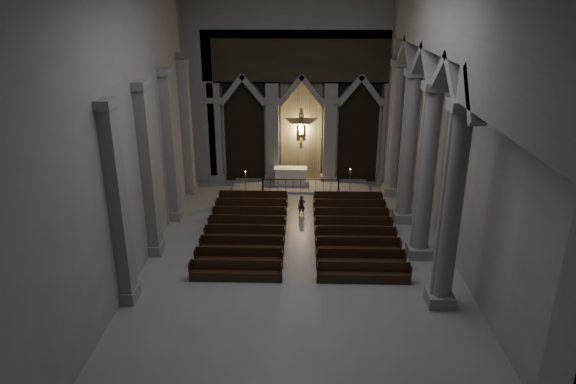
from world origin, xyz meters
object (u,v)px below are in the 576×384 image
object	(u,v)px
altar	(290,176)
worshipper	(302,205)
candle_stand_left	(246,188)
pews	(300,233)
candle_stand_right	(350,186)
altar_rail	(301,184)

from	to	relation	value
altar	worshipper	size ratio (longest dim) A/B	1.93
candle_stand_left	pews	distance (m)	6.92
pews	worshipper	world-z (taller)	worshipper
altar	pews	xyz separation A→B (m)	(0.65, -7.57, -0.39)
worshipper	candle_stand_right	bearing A→B (deg)	53.67
pews	candle_stand_right	bearing A→B (deg)	64.93
pews	worshipper	distance (m)	3.00
altar	candle_stand_left	size ratio (longest dim) A/B	1.42
altar	altar_rail	world-z (taller)	altar
candle_stand_right	pews	distance (m)	7.11
altar_rail	candle_stand_left	distance (m)	3.36
candle_stand_right	pews	size ratio (longest dim) A/B	0.17
altar	candle_stand_right	xyz separation A→B (m)	(3.67, -1.13, -0.26)
altar	worshipper	world-z (taller)	altar
altar	candle_stand_right	world-z (taller)	candle_stand_right
pews	worshipper	xyz separation A→B (m)	(0.07, 2.99, 0.25)
pews	worshipper	size ratio (longest dim) A/B	8.71
altar	candle_stand_right	bearing A→B (deg)	-17.10
altar_rail	candle_stand_right	size ratio (longest dim) A/B	3.06
pews	candle_stand_left	bearing A→B (deg)	118.92
candle_stand_left	candle_stand_right	xyz separation A→B (m)	(6.36, 0.38, 0.02)
candle_stand_left	worshipper	bearing A→B (deg)	-41.94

